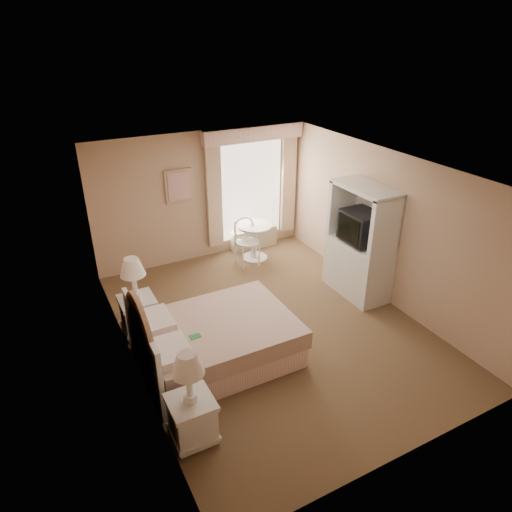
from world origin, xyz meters
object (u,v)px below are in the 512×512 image
nightstand_near (191,409)px  cafe_chair (246,238)px  round_table (255,236)px  bed (212,340)px  nightstand_far (137,306)px  armoire (360,250)px

nightstand_near → cafe_chair: nightstand_near is taller
nightstand_near → round_table: 4.53m
round_table → bed: bearing=-128.1°
bed → nightstand_near: size_ratio=1.76×
bed → nightstand_near: bed is taller
cafe_chair → nightstand_far: bearing=-150.3°
nightstand_near → nightstand_far: bearing=90.0°
bed → armoire: bearing=10.5°
nightstand_far → armoire: 3.71m
nightstand_near → cafe_chair: size_ratio=1.28×
nightstand_far → round_table: (2.68, 1.38, 0.01)m
round_table → cafe_chair: 0.26m
nightstand_near → armoire: bearing=24.9°
nightstand_near → armoire: 4.04m
bed → nightstand_far: size_ratio=1.69×
nightstand_far → round_table: size_ratio=1.72×
armoire → round_table: bearing=116.4°
round_table → armoire: 2.21m
cafe_chair → armoire: (1.21, -1.87, 0.27)m
bed → nightstand_near: bearing=-121.9°
nightstand_far → cafe_chair: (2.44, 1.29, 0.07)m
bed → round_table: bed is taller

